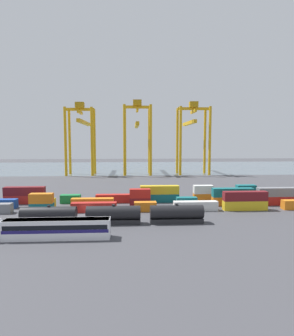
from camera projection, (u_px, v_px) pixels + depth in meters
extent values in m
plane|color=#424247|center=(101.00, 189.00, 114.33)|extent=(420.00, 420.00, 0.00)
cube|color=slate|center=(115.00, 167.00, 214.88)|extent=(400.00, 110.00, 0.01)
cube|color=silver|center=(57.00, 229.00, 55.89)|extent=(20.52, 3.10, 3.90)
cube|color=navy|center=(57.00, 229.00, 55.89)|extent=(20.11, 3.14, 0.64)
cube|color=black|center=(57.00, 225.00, 55.82)|extent=(19.70, 3.13, 0.90)
cube|color=slate|center=(57.00, 220.00, 55.73)|extent=(20.32, 2.85, 0.36)
cube|color=#232326|center=(49.00, 222.00, 65.37)|extent=(12.37, 2.50, 1.10)
cylinder|color=black|center=(49.00, 213.00, 65.18)|extent=(12.37, 3.09, 3.09)
cylinder|color=black|center=(49.00, 206.00, 65.03)|extent=(0.70, 0.70, 0.36)
cube|color=#232326|center=(114.00, 221.00, 66.19)|extent=(12.37, 2.50, 1.10)
cylinder|color=black|center=(114.00, 213.00, 66.00)|extent=(12.37, 3.09, 3.09)
cylinder|color=black|center=(113.00, 205.00, 65.84)|extent=(0.70, 0.70, 0.36)
cube|color=#232326|center=(177.00, 221.00, 67.00)|extent=(12.37, 2.50, 1.10)
cylinder|color=black|center=(177.00, 212.00, 66.81)|extent=(12.37, 3.09, 3.09)
cylinder|color=black|center=(177.00, 204.00, 66.65)|extent=(0.70, 0.70, 0.36)
cube|color=#146066|center=(42.00, 208.00, 76.62)|extent=(6.04, 2.44, 2.60)
cube|color=orange|center=(41.00, 198.00, 76.39)|extent=(6.04, 2.44, 2.60)
cube|color=#AD211C|center=(94.00, 207.00, 77.39)|extent=(12.10, 2.44, 2.60)
cube|color=orange|center=(145.00, 207.00, 78.16)|extent=(6.04, 2.44, 2.60)
cube|color=silver|center=(196.00, 206.00, 78.93)|extent=(12.10, 2.44, 2.60)
cube|color=gold|center=(245.00, 205.00, 79.70)|extent=(12.10, 2.44, 2.60)
cube|color=maroon|center=(245.00, 196.00, 79.47)|extent=(12.10, 2.44, 2.60)
cube|color=orange|center=(293.00, 205.00, 80.47)|extent=(6.04, 2.44, 2.60)
cube|color=gold|center=(44.00, 203.00, 82.42)|extent=(6.04, 2.44, 2.60)
cube|color=orange|center=(93.00, 203.00, 83.19)|extent=(12.10, 2.44, 2.60)
cube|color=maroon|center=(140.00, 202.00, 83.95)|extent=(6.04, 2.44, 2.60)
cube|color=#AD211C|center=(140.00, 193.00, 83.72)|extent=(6.04, 2.44, 2.60)
cube|color=#146066|center=(187.00, 202.00, 84.72)|extent=(6.04, 2.44, 2.60)
cube|color=orange|center=(232.00, 201.00, 85.48)|extent=(12.10, 2.44, 2.60)
cube|color=#146066|center=(232.00, 192.00, 85.25)|extent=(12.10, 2.44, 2.60)
cube|color=#AD211C|center=(277.00, 201.00, 86.25)|extent=(12.10, 2.44, 2.60)
cube|color=slate|center=(277.00, 192.00, 86.01)|extent=(12.10, 2.44, 2.60)
cube|color=#AD211C|center=(25.00, 199.00, 87.86)|extent=(12.10, 2.44, 2.60)
cube|color=maroon|center=(25.00, 191.00, 87.63)|extent=(12.10, 2.44, 2.60)
cube|color=#197538|center=(71.00, 199.00, 88.63)|extent=(6.04, 2.44, 2.60)
cube|color=#AD211C|center=(115.00, 198.00, 89.40)|extent=(12.10, 2.44, 2.60)
cube|color=#146066|center=(160.00, 198.00, 90.17)|extent=(12.10, 2.44, 2.60)
cube|color=gold|center=(160.00, 190.00, 89.93)|extent=(12.10, 2.44, 2.60)
cube|color=orange|center=(203.00, 197.00, 90.94)|extent=(6.04, 2.44, 2.60)
cube|color=silver|center=(203.00, 189.00, 90.70)|extent=(6.04, 2.44, 2.60)
cube|color=#146066|center=(246.00, 197.00, 91.70)|extent=(6.04, 2.44, 2.60)
cube|color=#146066|center=(246.00, 189.00, 91.47)|extent=(6.04, 2.44, 2.60)
cylinder|color=gold|center=(65.00, 142.00, 158.05)|extent=(1.50, 1.50, 38.06)
cylinder|color=gold|center=(92.00, 142.00, 158.86)|extent=(1.50, 1.50, 38.06)
cylinder|color=gold|center=(70.00, 142.00, 168.91)|extent=(1.50, 1.50, 38.06)
cylinder|color=gold|center=(94.00, 142.00, 169.72)|extent=(1.50, 1.50, 38.06)
cube|color=gold|center=(80.00, 109.00, 162.24)|extent=(16.11, 1.20, 1.60)
cube|color=gold|center=(80.00, 112.00, 162.39)|extent=(1.20, 12.52, 1.60)
cube|color=gold|center=(84.00, 123.00, 177.16)|extent=(2.00, 41.18, 2.00)
cube|color=#A77A10|center=(80.00, 105.00, 162.03)|extent=(4.80, 4.00, 3.20)
cylinder|color=gold|center=(125.00, 140.00, 159.26)|extent=(1.50, 1.50, 39.56)
cylinder|color=gold|center=(151.00, 140.00, 160.07)|extent=(1.50, 1.50, 39.56)
cylinder|color=gold|center=(125.00, 140.00, 171.19)|extent=(1.50, 1.50, 39.56)
cylinder|color=gold|center=(149.00, 140.00, 172.00)|extent=(1.50, 1.50, 39.56)
cube|color=gold|center=(137.00, 107.00, 163.91)|extent=(16.17, 1.20, 1.60)
cube|color=gold|center=(137.00, 110.00, 164.06)|extent=(1.20, 13.60, 1.60)
cube|color=gold|center=(137.00, 125.00, 178.42)|extent=(2.00, 39.23, 2.00)
cube|color=#A77A10|center=(137.00, 103.00, 163.70)|extent=(4.80, 4.00, 3.20)
cylinder|color=gold|center=(180.00, 141.00, 161.55)|extent=(1.50, 1.50, 38.85)
cylinder|color=gold|center=(210.00, 141.00, 162.48)|extent=(1.50, 1.50, 38.85)
cylinder|color=gold|center=(177.00, 141.00, 172.46)|extent=(1.50, 1.50, 38.85)
cylinder|color=gold|center=(205.00, 141.00, 173.39)|extent=(1.50, 1.50, 38.85)
cube|color=gold|center=(194.00, 109.00, 165.79)|extent=(18.39, 1.20, 1.60)
cube|color=gold|center=(193.00, 111.00, 165.93)|extent=(1.20, 12.57, 1.60)
cube|color=gold|center=(189.00, 123.00, 178.38)|extent=(2.00, 34.25, 2.00)
cube|color=#A77A10|center=(194.00, 104.00, 165.57)|extent=(4.80, 4.00, 3.20)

